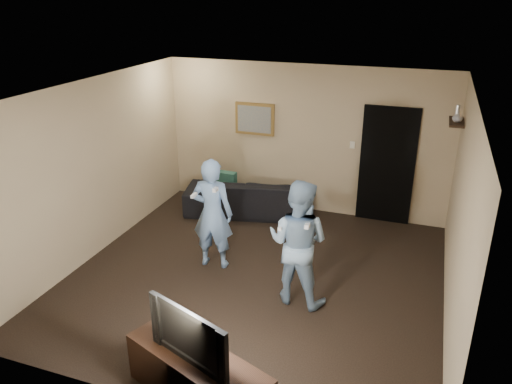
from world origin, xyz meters
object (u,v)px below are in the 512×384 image
at_px(television, 196,332).
at_px(sofa, 247,196).
at_px(tv_console, 198,379).
at_px(wii_player_right, 298,242).
at_px(wii_player_left, 212,214).

bearing_deg(television, sofa, 125.15).
relative_size(tv_console, wii_player_right, 0.94).
xyz_separation_m(television, wii_player_right, (0.44, 1.99, 0.01)).
relative_size(television, wii_player_right, 0.60).
relative_size(tv_console, television, 1.57).
bearing_deg(television, wii_player_right, 98.28).
distance_m(tv_console, wii_player_left, 2.66).
bearing_deg(wii_player_right, wii_player_left, 162.10).
bearing_deg(tv_console, television, 20.70).
bearing_deg(tv_console, wii_player_right, 98.28).
distance_m(sofa, wii_player_left, 1.95).
bearing_deg(wii_player_left, wii_player_right, -17.90).
xyz_separation_m(sofa, television, (1.11, -4.31, 0.49)).
relative_size(television, wii_player_left, 0.61).
bearing_deg(wii_player_right, sofa, 123.67).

